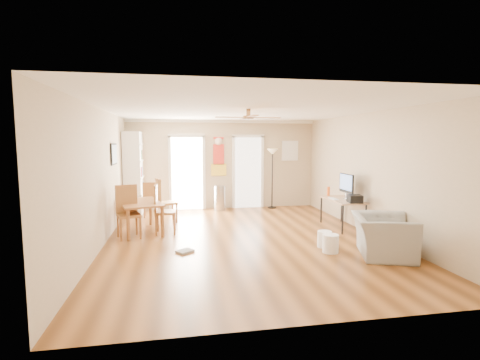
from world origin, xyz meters
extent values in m
plane|color=brown|center=(0.00, 0.00, 0.00)|extent=(7.00, 7.00, 0.00)
cube|color=red|center=(-0.13, 3.48, 1.55)|extent=(0.46, 0.03, 1.10)
cube|color=white|center=(2.05, 3.47, 1.70)|extent=(0.50, 0.04, 0.60)
cube|color=black|center=(-2.73, 1.40, 1.70)|extent=(0.04, 0.66, 0.48)
cylinder|color=#B2B3B5|center=(-0.14, 3.16, 0.36)|extent=(0.34, 0.34, 0.71)
cube|color=silver|center=(2.20, 0.66, 0.67)|extent=(0.12, 0.36, 0.01)
cube|color=black|center=(2.45, 0.14, 0.74)|extent=(0.33, 0.37, 0.17)
cylinder|color=orange|center=(2.30, 1.17, 0.77)|extent=(0.09, 0.09, 0.22)
cylinder|color=white|center=(1.37, -0.79, 0.15)|extent=(0.32, 0.32, 0.30)
cylinder|color=white|center=(1.34, -1.12, 0.16)|extent=(0.30, 0.30, 0.33)
cube|color=#989793|center=(-1.23, -0.66, 0.02)|extent=(0.36, 0.34, 0.04)
imported|color=gray|center=(2.15, -1.46, 0.35)|extent=(1.25, 1.34, 0.70)
camera|label=1|loc=(-1.35, -7.00, 1.98)|focal=26.87mm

